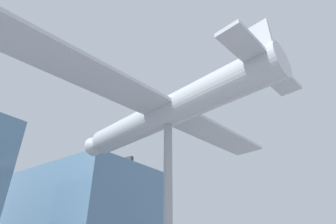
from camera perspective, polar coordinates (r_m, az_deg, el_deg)
name	(u,v)px	position (r m, az deg, el deg)	size (l,w,h in m)	color
glass_pavilion_right	(79,218)	(30.19, -18.80, -21.02)	(9.44, 14.65, 9.84)	slate
support_pylon_central	(168,199)	(12.81, 0.00, -18.34)	(0.43, 0.43, 7.51)	#999EA3
suspended_airplane	(165,113)	(14.46, -0.59, -0.22)	(17.77, 14.42, 3.20)	#B2B7BC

